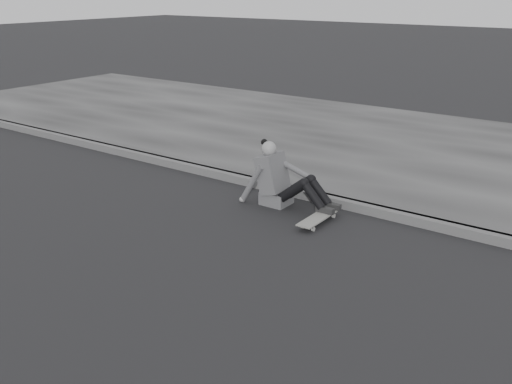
% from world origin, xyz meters
% --- Properties ---
extents(ground, '(80.00, 80.00, 0.00)m').
position_xyz_m(ground, '(0.00, 0.00, 0.00)').
color(ground, black).
rests_on(ground, ground).
extents(curb, '(24.00, 0.16, 0.12)m').
position_xyz_m(curb, '(0.00, 2.58, 0.06)').
color(curb, '#505050').
rests_on(curb, ground).
extents(sidewalk, '(24.00, 6.00, 0.12)m').
position_xyz_m(sidewalk, '(0.00, 5.60, 0.06)').
color(sidewalk, '#3A3A3A').
rests_on(sidewalk, ground).
extents(skateboard, '(0.20, 0.78, 0.09)m').
position_xyz_m(skateboard, '(-0.49, 1.91, 0.07)').
color(skateboard, '#9C9C97').
rests_on(skateboard, ground).
extents(seated_woman, '(1.38, 0.46, 0.88)m').
position_xyz_m(seated_woman, '(-1.23, 2.16, 0.36)').
color(seated_woman, '#4F4F51').
rests_on(seated_woman, ground).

